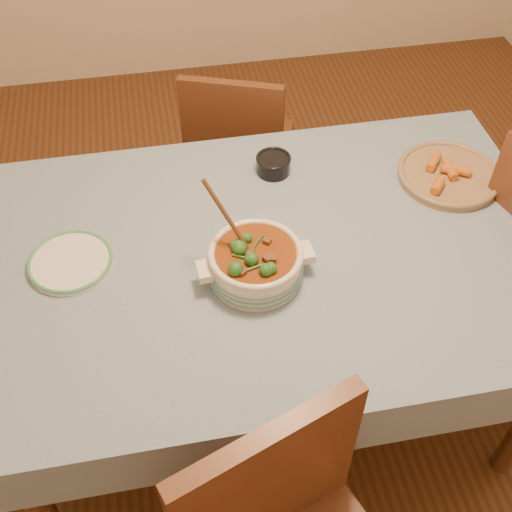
{
  "coord_description": "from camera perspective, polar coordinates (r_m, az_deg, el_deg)",
  "views": [
    {
      "loc": [
        -0.27,
        -1.21,
        2.09
      ],
      "look_at": [
        -0.06,
        -0.09,
        0.84
      ],
      "focal_mm": 45.0,
      "sensor_mm": 36.0,
      "label": 1
    }
  ],
  "objects": [
    {
      "name": "stew_casserole",
      "position": [
        1.71,
        -0.04,
        -0.47
      ],
      "size": [
        0.32,
        0.26,
        0.3
      ],
      "rotation": [
        0.0,
        0.0,
        0.06
      ],
      "color": "beige",
      "rests_on": "dining_table"
    },
    {
      "name": "fried_plate",
      "position": [
        2.12,
        16.78,
        7.03
      ],
      "size": [
        0.34,
        0.34,
        0.05
      ],
      "rotation": [
        0.0,
        0.0,
        -0.09
      ],
      "color": "#9B7855",
      "rests_on": "dining_table"
    },
    {
      "name": "chair_far",
      "position": [
        2.64,
        -1.61,
        9.72
      ],
      "size": [
        0.5,
        0.5,
        0.83
      ],
      "rotation": [
        0.0,
        0.0,
        2.78
      ],
      "color": "brown",
      "rests_on": "floor"
    },
    {
      "name": "white_plate",
      "position": [
        1.85,
        -16.18,
        -0.51
      ],
      "size": [
        0.3,
        0.3,
        0.02
      ],
      "rotation": [
        0.0,
        0.0,
        -0.38
      ],
      "color": "silver",
      "rests_on": "dining_table"
    },
    {
      "name": "condiment_bowl",
      "position": [
        2.05,
        1.56,
        8.22
      ],
      "size": [
        0.13,
        0.13,
        0.06
      ],
      "rotation": [
        0.0,
        0.0,
        -0.22
      ],
      "color": "black",
      "rests_on": "dining_table"
    },
    {
      "name": "floor",
      "position": [
        2.43,
        0.98,
        -11.74
      ],
      "size": [
        4.5,
        4.5,
        0.0
      ],
      "primitive_type": "plane",
      "color": "#4B2C15",
      "rests_on": "ground"
    },
    {
      "name": "dining_table",
      "position": [
        1.89,
        1.23,
        -1.45
      ],
      "size": [
        1.68,
        1.08,
        0.76
      ],
      "color": "brown",
      "rests_on": "floor"
    }
  ]
}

